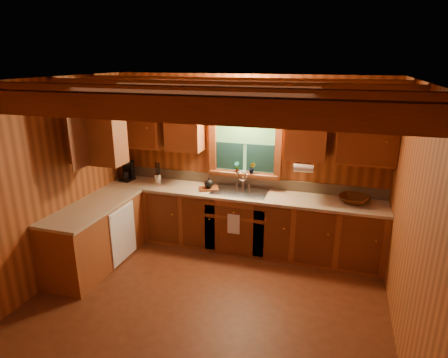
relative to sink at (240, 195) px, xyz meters
name	(u,v)px	position (x,y,z in m)	size (l,w,h in m)	color
room	(202,205)	(0.00, -1.60, 0.44)	(4.20, 4.20, 4.20)	#572A15
ceiling_beams	(200,93)	(0.00, -1.60, 1.63)	(4.20, 2.54, 0.18)	brown
base_cabinets	(202,225)	(-0.49, -0.32, -0.43)	(4.20, 2.22, 0.86)	brown
countertop	(203,197)	(-0.48, -0.31, 0.02)	(4.20, 2.24, 0.04)	tan
backsplash	(245,181)	(0.00, 0.28, 0.12)	(4.20, 0.02, 0.16)	tan
dishwasher_panel	(123,233)	(-1.47, -0.92, -0.43)	(0.02, 0.60, 0.80)	white
upper_cabinets	(199,130)	(-0.56, -0.18, 0.98)	(4.19, 1.77, 0.78)	brown
window	(245,147)	(0.00, 0.26, 0.67)	(1.12, 0.08, 1.00)	brown
window_sill	(244,174)	(0.00, 0.22, 0.26)	(1.06, 0.14, 0.04)	brown
wall_sconce	(244,106)	(0.00, 0.14, 1.31)	(0.45, 0.21, 0.17)	black
paper_towel_roll	(304,168)	(0.92, -0.07, 0.51)	(0.11, 0.11, 0.27)	white
dish_towel	(234,224)	(0.00, -0.34, -0.34)	(0.18, 0.01, 0.30)	white
sink	(240,195)	(0.00, 0.00, 0.00)	(0.82, 0.48, 0.43)	silver
coffee_maker	(127,171)	(-1.92, 0.02, 0.20)	(0.18, 0.23, 0.32)	black
utensil_crock	(158,178)	(-1.36, 0.01, 0.13)	(0.12, 0.12, 0.35)	silver
cutting_board	(209,189)	(-0.48, -0.03, 0.06)	(0.29, 0.21, 0.03)	#5C2A13
teakettle	(209,184)	(-0.48, -0.03, 0.14)	(0.13, 0.13, 0.17)	black
wicker_basket	(354,199)	(1.62, 0.04, 0.09)	(0.40, 0.40, 0.10)	#48230C
potted_plant_left	(237,167)	(-0.11, 0.20, 0.37)	(0.09, 0.06, 0.17)	#5C2A13
potted_plant_right	(252,168)	(0.13, 0.20, 0.38)	(0.10, 0.08, 0.18)	#5C2A13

